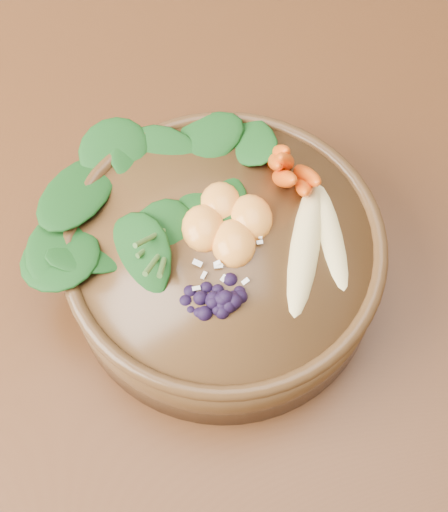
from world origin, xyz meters
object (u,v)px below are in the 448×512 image
Objects in this scene: kale_heap at (177,169)px; blueberry_pile at (224,293)px; banana_halves at (320,233)px; stoneware_bowl at (224,261)px; mandarin_cluster at (227,214)px; dining_table at (416,175)px; carrot_cluster at (287,145)px.

kale_heap reaches higher than blueberry_pile.
stoneware_bowl is at bearing -177.26° from banana_halves.
banana_halves is at bearing -18.69° from mandarin_cluster.
blueberry_pile is (0.03, -0.12, -0.00)m from kale_heap.
dining_table is 0.38m from blueberry_pile.
kale_heap reaches higher than mandarin_cluster.
mandarin_cluster is at bearing -50.73° from kale_heap.
banana_halves is at bearing -6.20° from stoneware_bowl.
blueberry_pile reaches higher than mandarin_cluster.
carrot_cluster is at bearing -153.85° from dining_table.
blueberry_pile reaches higher than banana_halves.
carrot_cluster is 0.14m from blueberry_pile.
kale_heap is at bearing 102.86° from blueberry_pile.
carrot_cluster is at bearing 41.25° from mandarin_cluster.
dining_table is 0.30m from banana_halves.
carrot_cluster reaches higher than banana_halves.
dining_table is 0.33m from mandarin_cluster.
mandarin_cluster is at bearing -149.83° from dining_table.
carrot_cluster reaches higher than stoneware_bowl.
banana_halves is 1.19× the size of blueberry_pile.
banana_halves is (0.08, -0.01, 0.05)m from stoneware_bowl.
dining_table is 5.74× the size of stoneware_bowl.
kale_heap is 0.12m from blueberry_pile.
kale_heap is 0.13m from banana_halves.
banana_halves reaches higher than dining_table.
kale_heap is 2.38× the size of carrot_cluster.
kale_heap reaches higher than dining_table.
stoneware_bowl is 1.82× the size of banana_halves.
stoneware_bowl is 0.09m from kale_heap.
blueberry_pile is at bearing -141.51° from banana_halves.
stoneware_bowl reaches higher than dining_table.
dining_table is at bearing 18.45° from kale_heap.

